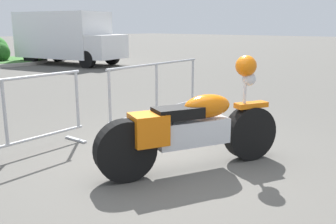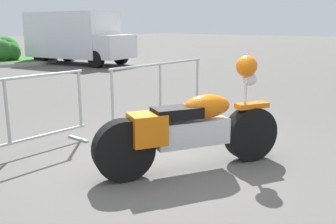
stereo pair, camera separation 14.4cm
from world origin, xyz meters
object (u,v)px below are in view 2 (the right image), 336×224
Objects in this scene: motorcycle at (192,128)px; delivery_van at (76,36)px; crowd_barrier_near at (8,117)px; crowd_barrier_far at (160,91)px; pedestrian at (74,41)px.

motorcycle is 0.43× the size of delivery_van.
motorcycle is at bearing -40.79° from delivery_van.
crowd_barrier_far is (2.77, 0.00, 0.00)m from crowd_barrier_near.
motorcycle reaches higher than crowd_barrier_far.
delivery_van is at bearing 53.83° from crowd_barrier_near.
motorcycle is 1.36× the size of pedestrian.
pedestrian is at bearing 55.04° from crowd_barrier_near.
crowd_barrier_near is at bearing 148.05° from motorcycle.
delivery_van reaches higher than motorcycle.
crowd_barrier_far is at bearing -38.96° from delivery_van.
crowd_barrier_far is 0.45× the size of delivery_van.
motorcycle is 2.39m from crowd_barrier_far.
delivery_van is at bearing 65.20° from crowd_barrier_far.
delivery_van is at bearing -150.92° from pedestrian.
delivery_van reaches higher than crowd_barrier_near.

